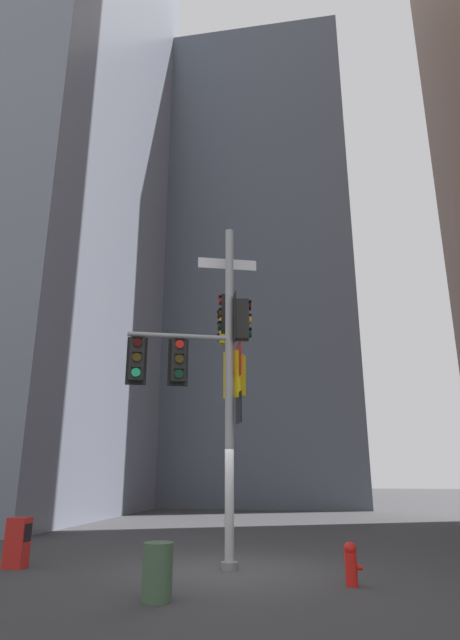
{
  "coord_description": "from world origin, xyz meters",
  "views": [
    {
      "loc": [
        1.99,
        -11.69,
        1.99
      ],
      "look_at": [
        0.03,
        -0.1,
        5.54
      ],
      "focal_mm": 28.4,
      "sensor_mm": 36.0,
      "label": 1
    }
  ],
  "objects_px": {
    "fire_hydrant": "(351,563)",
    "newspaper_box": "(18,542)",
    "trash_bin": "(157,572)",
    "signal_pole_assembly": "(215,354)"
  },
  "relations": [
    {
      "from": "trash_bin",
      "to": "signal_pole_assembly",
      "type": "bearing_deg",
      "value": 84.63
    },
    {
      "from": "fire_hydrant",
      "to": "newspaper_box",
      "type": "distance_m",
      "value": 7.16
    },
    {
      "from": "signal_pole_assembly",
      "to": "newspaper_box",
      "type": "distance_m",
      "value": 6.07
    },
    {
      "from": "fire_hydrant",
      "to": "trash_bin",
      "type": "bearing_deg",
      "value": -151.9
    },
    {
      "from": "fire_hydrant",
      "to": "newspaper_box",
      "type": "xyz_separation_m",
      "value": [
        -7.13,
        0.66,
        0.12
      ]
    },
    {
      "from": "fire_hydrant",
      "to": "trash_bin",
      "type": "relative_size",
      "value": 0.85
    },
    {
      "from": "fire_hydrant",
      "to": "newspaper_box",
      "type": "height_order",
      "value": "newspaper_box"
    },
    {
      "from": "fire_hydrant",
      "to": "trash_bin",
      "type": "xyz_separation_m",
      "value": [
        -3.19,
        -1.7,
        0.05
      ]
    },
    {
      "from": "newspaper_box",
      "to": "trash_bin",
      "type": "xyz_separation_m",
      "value": [
        3.94,
        -2.36,
        -0.08
      ]
    },
    {
      "from": "signal_pole_assembly",
      "to": "newspaper_box",
      "type": "xyz_separation_m",
      "value": [
        -4.24,
        -0.79,
        -4.27
      ]
    }
  ]
}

